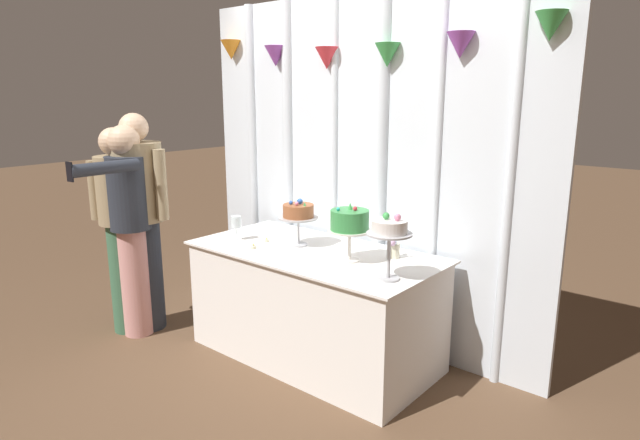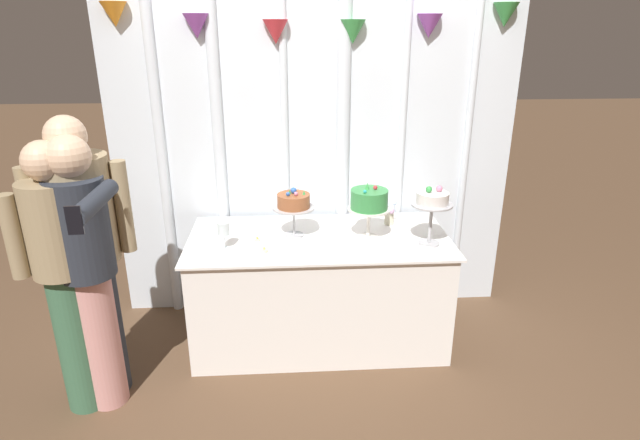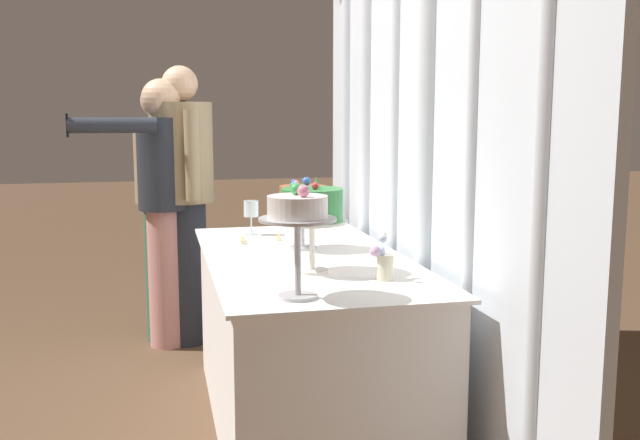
% 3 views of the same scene
% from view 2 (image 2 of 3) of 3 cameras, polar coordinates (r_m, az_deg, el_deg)
% --- Properties ---
extents(ground_plane, '(24.00, 24.00, 0.00)m').
position_cam_2_polar(ground_plane, '(3.63, -0.02, -13.60)').
color(ground_plane, brown).
extents(draped_curtain, '(2.84, 0.17, 2.44)m').
position_cam_2_polar(draped_curtain, '(3.67, -1.06, 8.56)').
color(draped_curtain, silver).
rests_on(draped_curtain, ground_plane).
extents(cake_table, '(1.69, 0.83, 0.76)m').
position_cam_2_polar(cake_table, '(3.52, -0.12, -7.57)').
color(cake_table, white).
rests_on(cake_table, ground_plane).
extents(cake_display_leftmost, '(0.27, 0.27, 0.33)m').
position_cam_2_polar(cake_display_leftmost, '(3.30, -2.93, 1.89)').
color(cake_display_leftmost, '#B2B2B7').
rests_on(cake_display_leftmost, cake_table).
extents(cake_display_center, '(0.27, 0.27, 0.37)m').
position_cam_2_polar(cake_display_center, '(3.27, 5.45, 2.08)').
color(cake_display_center, silver).
rests_on(cake_display_center, cake_table).
extents(cake_display_rightmost, '(0.26, 0.26, 0.38)m').
position_cam_2_polar(cake_display_rightmost, '(3.22, 12.29, 1.95)').
color(cake_display_rightmost, '#B2B2B7').
rests_on(cake_display_rightmost, cake_table).
extents(wine_glass, '(0.07, 0.07, 0.17)m').
position_cam_2_polar(wine_glass, '(3.19, -10.63, -1.03)').
color(wine_glass, silver).
rests_on(wine_glass, cake_table).
extents(flower_vase, '(0.09, 0.09, 0.18)m').
position_cam_2_polar(flower_vase, '(3.57, 7.68, 0.68)').
color(flower_vase, beige).
rests_on(flower_vase, cake_table).
extents(tealight_far_left, '(0.04, 0.04, 0.03)m').
position_cam_2_polar(tealight_far_left, '(3.31, -6.94, -2.19)').
color(tealight_far_left, beige).
rests_on(tealight_far_left, cake_table).
extents(tealight_near_left, '(0.04, 0.04, 0.04)m').
position_cam_2_polar(tealight_near_left, '(3.15, -6.18, -3.40)').
color(tealight_near_left, beige).
rests_on(tealight_near_left, cake_table).
extents(guest_girl_blue_dress, '(0.46, 0.66, 1.56)m').
position_cam_2_polar(guest_girl_blue_dress, '(2.97, -24.41, -4.45)').
color(guest_girl_blue_dress, '#D6938E').
rests_on(guest_girl_blue_dress, ground_plane).
extents(guest_man_pink_jacket, '(0.52, 0.43, 1.64)m').
position_cam_2_polar(guest_man_pink_jacket, '(3.08, -24.46, -3.40)').
color(guest_man_pink_jacket, '#282D38').
rests_on(guest_man_pink_jacket, ground_plane).
extents(guest_man_dark_suit, '(0.43, 0.40, 1.54)m').
position_cam_2_polar(guest_man_dark_suit, '(3.02, -26.42, -4.99)').
color(guest_man_dark_suit, '#3D6B4C').
rests_on(guest_man_dark_suit, ground_plane).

